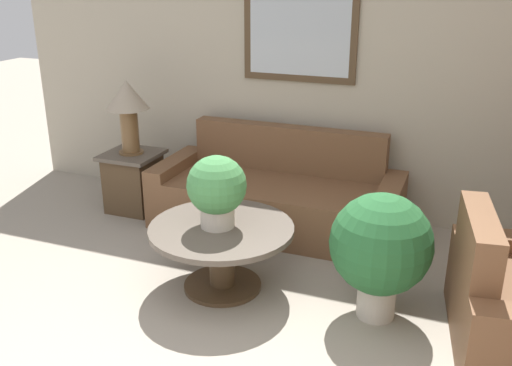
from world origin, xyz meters
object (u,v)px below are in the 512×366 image
at_px(couch_main, 277,197).
at_px(side_table, 134,181).
at_px(potted_plant_floor, 381,247).
at_px(potted_plant_on_table, 217,189).
at_px(coffee_table, 222,243).
at_px(table_lamp, 128,103).

height_order(couch_main, side_table, couch_main).
relative_size(side_table, potted_plant_floor, 0.66).
xyz_separation_m(couch_main, side_table, (-1.38, -0.13, 0.01)).
bearing_deg(potted_plant_on_table, coffee_table, 8.01).
height_order(coffee_table, potted_plant_on_table, potted_plant_on_table).
height_order(table_lamp, potted_plant_floor, table_lamp).
height_order(side_table, potted_plant_on_table, potted_plant_on_table).
bearing_deg(side_table, potted_plant_on_table, -36.94).
bearing_deg(coffee_table, potted_plant_on_table, -171.99).
distance_m(coffee_table, potted_plant_on_table, 0.41).
distance_m(couch_main, side_table, 1.39).
bearing_deg(coffee_table, couch_main, 89.22).
distance_m(coffee_table, potted_plant_floor, 1.10).
xyz_separation_m(side_table, potted_plant_floor, (2.46, -0.96, 0.22)).
bearing_deg(table_lamp, coffee_table, -36.33).
xyz_separation_m(coffee_table, side_table, (-1.37, 1.01, -0.06)).
bearing_deg(potted_plant_floor, coffee_table, -177.84).
bearing_deg(potted_plant_floor, potted_plant_on_table, -177.71).
bearing_deg(table_lamp, couch_main, 5.20).
relative_size(couch_main, potted_plant_floor, 2.50).
bearing_deg(potted_plant_floor, side_table, 158.56).
height_order(side_table, table_lamp, table_lamp).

